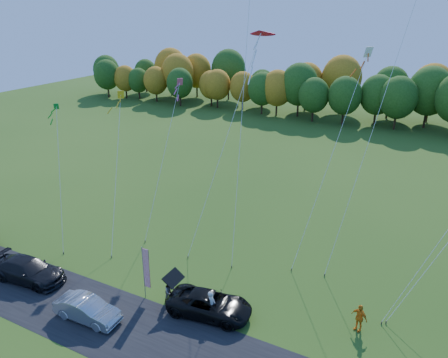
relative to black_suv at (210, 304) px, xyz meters
The scene contains 18 objects.
ground 2.41m from the black_suv, behind, with size 160.00×160.00×0.00m, color #274C14.
asphalt_strip 4.39m from the black_suv, 121.56° to the right, with size 90.00×6.00×0.01m, color black.
tree_line 55.37m from the black_suv, 92.34° to the left, with size 116.00×12.00×10.00m, color #1E4711, non-canonical shape.
black_suv is the anchor object (origin of this frame).
silver_sedan 7.94m from the black_suv, 148.67° to the right, with size 1.59×4.56×1.50m, color #ABACB0.
dark_truck_a 14.11m from the black_suv, 168.24° to the right, with size 2.36×5.80×1.68m, color black.
person_tailgate_a 0.37m from the black_suv, 37.82° to the right, with size 0.72×0.47×1.96m, color beige.
person_tailgate_b 3.09m from the black_suv, behind, with size 0.80×0.62×1.64m, color gray.
person_east 9.50m from the black_suv, 18.60° to the left, with size 1.10×0.46×1.88m, color orange.
feather_flag 5.02m from the black_suv, behind, with size 0.53×0.07×4.04m.
kite_delta_blue 16.78m from the black_suv, 104.21° to the left, with size 4.30×10.33×28.17m.
kite_parafoil_orange 19.57m from the black_suv, 61.88° to the left, with size 5.23×12.17×25.87m.
kite_delta_red 13.81m from the black_suv, 111.74° to the left, with size 2.79×10.84×18.23m.
kite_diamond_yellow 14.59m from the black_suv, 154.63° to the left, with size 4.38×7.75×12.44m.
kite_diamond_green 16.78m from the black_suv, 169.80° to the left, with size 3.35×4.40×11.77m.
kite_diamond_white 13.95m from the black_suv, 68.68° to the left, with size 3.21×8.16×16.58m.
kite_diamond_pink 15.01m from the black_suv, 136.54° to the left, with size 1.64×8.53×13.20m.
kite_diamond_blue_low 13.63m from the black_suv, 24.89° to the left, with size 3.97×3.09×8.96m.
Camera 1 is at (14.07, -20.72, 19.10)m, focal length 35.00 mm.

